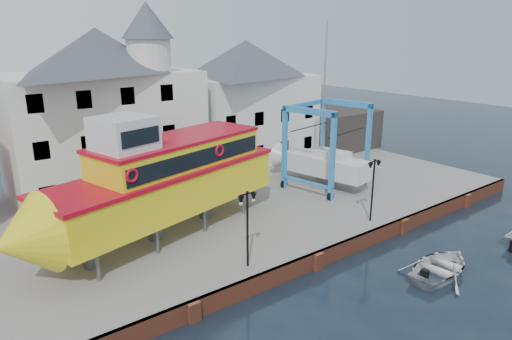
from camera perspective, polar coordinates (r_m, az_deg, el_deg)
ground at (r=26.59m, az=7.66°, el=-12.16°), size 140.00×140.00×0.00m
hardstanding at (r=34.24m, az=-5.42°, el=-4.38°), size 44.00×22.00×1.00m
quay_wall at (r=26.42m, az=7.54°, el=-11.13°), size 44.00×0.47×1.00m
building_white_main at (r=36.99m, az=-18.42°, el=7.41°), size 14.00×8.30×14.00m
building_white_right at (r=44.07m, az=-1.25°, el=8.64°), size 12.00×8.00×11.20m
shed_dark at (r=49.78m, az=9.52°, el=5.15°), size 8.00×7.00×4.00m
lamp_post_left at (r=23.24m, az=-1.09°, el=-5.01°), size 1.12×0.32×4.20m
lamp_post_right at (r=29.93m, az=14.51°, el=-0.54°), size 1.12×0.32×4.20m
tour_boat at (r=26.83m, az=-12.86°, el=-1.49°), size 17.96×8.39×7.61m
travel_lift at (r=37.02m, az=7.78°, el=1.43°), size 6.69×8.64×12.67m
motorboat_b at (r=27.91m, az=22.04°, el=-11.86°), size 5.25×4.01×1.01m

